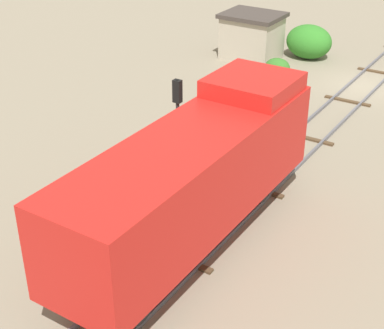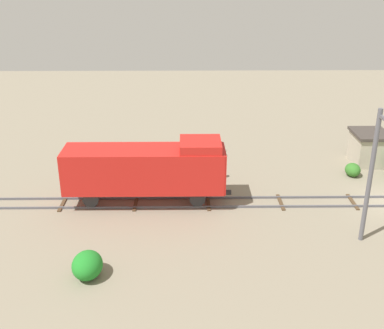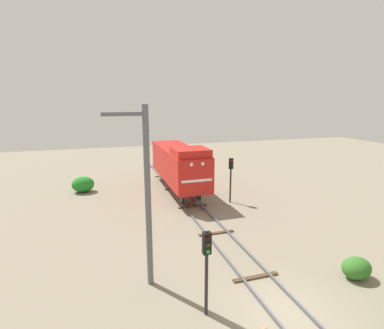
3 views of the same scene
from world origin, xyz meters
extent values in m
cube|color=#4C3823|center=(0.00, 2.59, 0.04)|extent=(2.40, 0.24, 0.09)
cube|color=#4C3823|center=(0.00, 7.77, 0.04)|extent=(2.40, 0.24, 0.09)
cube|color=#4C3823|center=(0.00, 12.95, 0.04)|extent=(2.40, 0.24, 0.09)
cube|color=#4C3823|center=(0.00, 18.13, 0.04)|extent=(2.40, 0.24, 0.09)
cube|color=#4C3823|center=(0.00, 23.31, 0.04)|extent=(2.40, 0.24, 0.09)
cube|color=red|center=(0.00, 17.44, 2.71)|extent=(2.90, 11.00, 2.90)
cube|color=red|center=(0.00, 13.54, 4.46)|extent=(2.75, 2.80, 0.60)
cube|color=red|center=(0.00, 11.89, 2.71)|extent=(2.84, 0.10, 2.84)
cube|color=white|center=(0.00, 11.85, 2.51)|extent=(2.46, 0.06, 0.20)
sphere|color=white|center=(-0.45, 11.84, 3.81)|extent=(0.28, 0.28, 0.28)
sphere|color=white|center=(0.45, 11.84, 3.81)|extent=(0.28, 0.28, 0.28)
cylinder|color=#262628|center=(0.00, 11.59, 0.86)|extent=(0.36, 0.50, 0.36)
cylinder|color=#262628|center=(-0.72, 13.74, 0.71)|extent=(0.18, 1.10, 1.10)
cylinder|color=#262628|center=(0.72, 13.74, 0.71)|extent=(0.18, 1.10, 1.10)
cylinder|color=#262628|center=(-0.72, 21.14, 0.71)|extent=(0.18, 1.10, 1.10)
cylinder|color=#262628|center=(0.72, 21.14, 0.71)|extent=(0.18, 1.10, 1.10)
cylinder|color=#262628|center=(3.40, 13.13, 1.90)|extent=(0.14, 0.14, 3.81)
cube|color=black|center=(3.40, 13.13, 3.36)|extent=(0.32, 0.24, 0.90)
sphere|color=red|center=(3.40, 12.99, 3.63)|extent=(0.16, 0.16, 0.16)
sphere|color=#3C3306|center=(3.40, 12.99, 3.35)|extent=(0.16, 0.16, 0.16)
sphere|color=black|center=(3.40, 12.99, 3.07)|extent=(0.16, 0.16, 0.16)
cylinder|color=#595960|center=(-5.00, 3.71, 4.20)|extent=(0.28, 0.28, 8.40)
cube|color=#B2A893|center=(7.50, -1.05, 1.25)|extent=(3.20, 2.60, 2.50)
cube|color=#3F3833|center=(7.50, -1.05, 2.62)|extent=(3.50, 2.90, 0.24)
cube|color=#2D2319|center=(7.50, -2.37, 0.95)|extent=(0.80, 0.06, 1.90)
ellipsoid|color=#337026|center=(4.68, 1.14, 0.53)|extent=(1.46, 1.19, 1.06)
ellipsoid|color=#207F26|center=(-8.66, 19.88, 0.74)|extent=(2.03, 1.66, 1.47)
camera|label=1|loc=(-8.41, 30.50, 11.66)|focal=55.00mm
camera|label=2|loc=(-30.60, 14.49, 15.74)|focal=45.00mm
camera|label=3|loc=(-6.91, -9.05, 8.60)|focal=28.00mm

